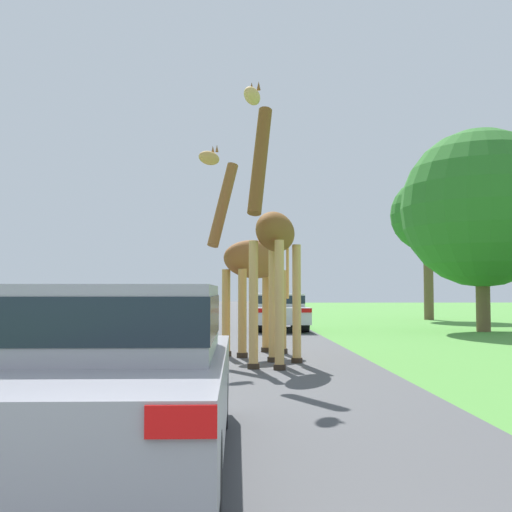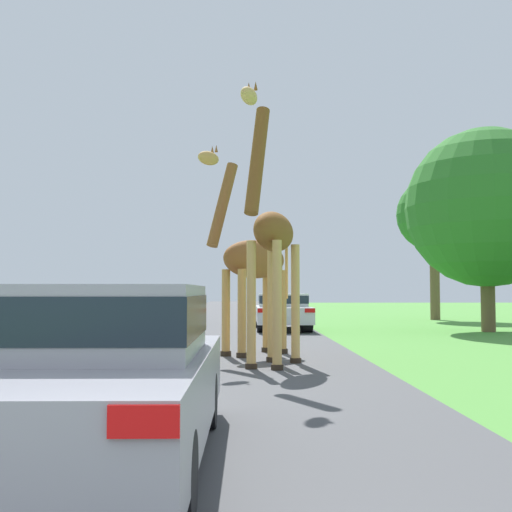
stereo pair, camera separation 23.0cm
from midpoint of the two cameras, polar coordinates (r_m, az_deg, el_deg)
road at (r=31.79m, az=-3.86°, el=-5.75°), size 7.66×120.00×0.00m
giraffe_near_road at (r=14.62m, az=-0.88°, el=-0.71°), size 2.18×2.15×4.63m
giraffe_companion at (r=12.43m, az=1.05°, el=1.49°), size 1.29×2.57×5.21m
car_lead_maroon at (r=5.63m, az=-14.01°, el=-9.82°), size 1.95×4.66×1.50m
car_queue_right at (r=24.16m, az=1.74°, el=-4.82°), size 1.96×4.75×1.36m
car_queue_left at (r=10.98m, az=-16.23°, el=-6.59°), size 1.74×4.74×1.41m
car_far_ahead at (r=28.61m, az=-9.42°, el=-4.55°), size 1.84×4.11×1.37m
tree_left_edge at (r=34.16m, az=14.82°, el=3.48°), size 3.79×3.79×7.29m
tree_mid_field at (r=24.71m, az=19.14°, el=4.03°), size 5.77×5.77×7.36m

